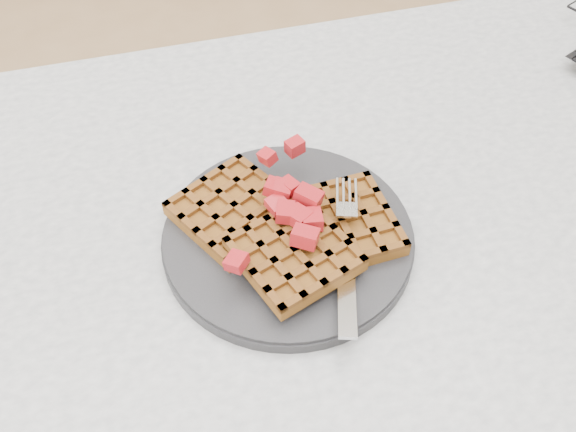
{
  "coord_description": "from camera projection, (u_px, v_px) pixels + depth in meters",
  "views": [
    {
      "loc": [
        -0.25,
        -0.34,
        1.25
      ],
      "look_at": [
        -0.15,
        0.04,
        0.79
      ],
      "focal_mm": 40.0,
      "sensor_mm": 36.0,
      "label": 1
    }
  ],
  "objects": [
    {
      "name": "plate",
      "position": [
        288.0,
        237.0,
        0.63
      ],
      "size": [
        0.25,
        0.25,
        0.02
      ],
      "primitive_type": "cylinder",
      "color": "black",
      "rests_on": "table"
    },
    {
      "name": "waffles",
      "position": [
        289.0,
        228.0,
        0.61
      ],
      "size": [
        0.22,
        0.2,
        0.03
      ],
      "color": "brown",
      "rests_on": "plate"
    },
    {
      "name": "table",
      "position": [
        421.0,
        303.0,
        0.72
      ],
      "size": [
        1.2,
        0.8,
        0.75
      ],
      "color": "beige",
      "rests_on": "ground"
    },
    {
      "name": "fork",
      "position": [
        346.0,
        249.0,
        0.6
      ],
      "size": [
        0.08,
        0.18,
        0.02
      ],
      "primitive_type": null,
      "rotation": [
        0.0,
        0.0,
        -0.31
      ],
      "color": "silver",
      "rests_on": "plate"
    },
    {
      "name": "strawberry_pile",
      "position": [
        288.0,
        206.0,
        0.59
      ],
      "size": [
        0.15,
        0.15,
        0.02
      ],
      "primitive_type": null,
      "color": "#8C0008",
      "rests_on": "waffles"
    }
  ]
}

